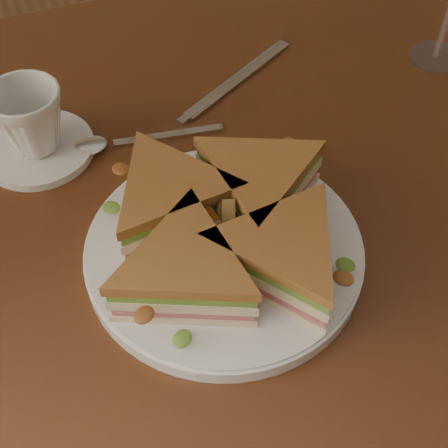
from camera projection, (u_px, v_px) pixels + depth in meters
name	position (u px, v px, depth m)	size (l,w,h in m)	color
ground	(226.00, 428.00, 1.28)	(6.00, 6.00, 0.00)	brown
table	(227.00, 226.00, 0.78)	(1.20, 0.80, 0.75)	#381A0C
plate	(224.00, 251.00, 0.62)	(0.27, 0.27, 0.02)	white
sandwich_wedges	(224.00, 227.00, 0.59)	(0.31, 0.31, 0.06)	beige
crisps_mound	(224.00, 230.00, 0.59)	(0.09, 0.09, 0.05)	#BA5A17
spoon	(107.00, 144.00, 0.72)	(0.18, 0.04, 0.01)	silver
knife	(232.00, 84.00, 0.80)	(0.19, 0.12, 0.00)	silver
saucer	(38.00, 149.00, 0.72)	(0.13, 0.13, 0.01)	white
coffee_cup	(29.00, 120.00, 0.68)	(0.08, 0.08, 0.08)	white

